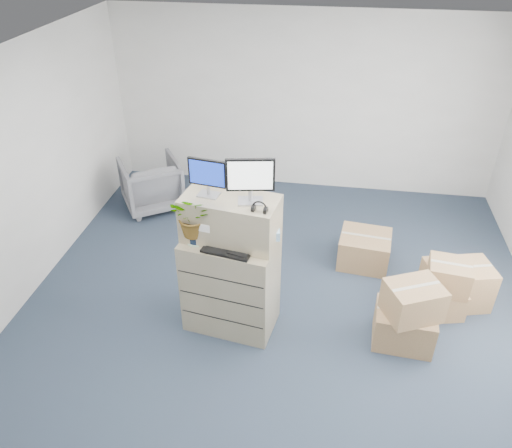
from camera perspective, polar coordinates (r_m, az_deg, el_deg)
The scene contains 16 objects.
ground at distance 5.70m, azimuth 2.08°, elevation -12.08°, with size 7.00×7.00×0.00m, color #222F3D.
wall_back at distance 7.97m, azimuth 5.61°, elevation 13.57°, with size 6.00×0.02×2.80m, color silver.
filing_cabinet_lower at distance 5.43m, azimuth -2.89°, elevation -6.82°, with size 0.96×0.58×1.12m, color #9C8F6B.
filing_cabinet_upper at distance 5.00m, azimuth -2.93°, elevation 0.58°, with size 0.96×0.48×0.48m, color #9C8F6B.
monitor_left at distance 4.84m, azimuth -5.56°, elevation 5.53°, with size 0.39×0.18×0.39m.
monitor_right at distance 4.68m, azimuth -0.65°, elevation 5.24°, with size 0.46×0.22×0.46m.
headphones at distance 4.64m, azimuth 0.40°, elevation 1.86°, with size 0.15×0.15×0.02m, color black.
keyboard at distance 4.94m, azimuth -3.33°, elevation -3.06°, with size 0.50×0.21×0.03m, color black.
mouse at distance 4.89m, azimuth 0.01°, elevation -3.40°, with size 0.10×0.06×0.03m, color silver.
water_bottle at distance 5.03m, azimuth -2.04°, elevation -0.40°, with size 0.09×0.09×0.30m, color gray.
phone_dock at distance 5.11m, azimuth -3.47°, elevation -1.23°, with size 0.07×0.06×0.14m.
external_drive at distance 5.07m, azimuth 0.70°, elevation -1.65°, with size 0.21×0.16×0.06m, color black.
tissue_box at distance 5.00m, azimuth 1.30°, elevation -1.18°, with size 0.25×0.13×0.09m, color #4199DD.
potted_plant at distance 4.97m, azimuth -7.01°, elevation 0.42°, with size 0.49×0.53×0.45m.
office_chair at distance 7.81m, azimuth -11.90°, elevation 4.75°, with size 0.83×0.78×0.85m, color slate.
cardboard_boxes at distance 6.09m, azimuth 17.88°, elevation -6.68°, with size 1.80×2.03×0.80m.
Camera 1 is at (0.44, -4.00, 4.03)m, focal length 35.00 mm.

